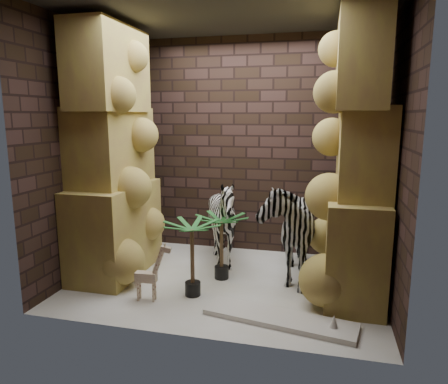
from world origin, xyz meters
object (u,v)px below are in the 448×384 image
(palm_back, at_px, (192,258))
(surfboard, at_px, (279,318))
(zebra_right, at_px, (288,219))
(palm_front, at_px, (222,246))
(giraffe_toy, at_px, (146,271))
(zebra_left, at_px, (223,226))

(palm_back, distance_m, surfboard, 1.11)
(zebra_right, bearing_deg, palm_front, -165.88)
(zebra_right, relative_size, palm_back, 1.70)
(giraffe_toy, relative_size, surfboard, 0.45)
(giraffe_toy, xyz_separation_m, palm_back, (0.44, 0.23, 0.09))
(zebra_right, bearing_deg, palm_back, -144.42)
(zebra_left, xyz_separation_m, palm_front, (0.09, -0.45, -0.13))
(zebra_left, relative_size, palm_back, 1.39)
(zebra_right, bearing_deg, zebra_left, 162.63)
(zebra_right, distance_m, palm_front, 0.85)
(palm_front, height_order, palm_back, palm_back)
(zebra_left, bearing_deg, giraffe_toy, -91.97)
(surfboard, bearing_deg, palm_front, 142.06)
(zebra_left, xyz_separation_m, surfboard, (0.88, -1.33, -0.51))
(palm_front, relative_size, palm_back, 0.95)
(zebra_left, relative_size, giraffe_toy, 1.78)
(zebra_right, xyz_separation_m, palm_back, (-0.94, -0.78, -0.30))
(zebra_right, xyz_separation_m, surfboard, (0.04, -1.13, -0.69))
(zebra_left, bearing_deg, surfboard, -34.54)
(zebra_left, relative_size, surfboard, 0.80)
(giraffe_toy, xyz_separation_m, surfboard, (1.42, -0.12, -0.30))
(zebra_left, height_order, surfboard, zebra_left)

